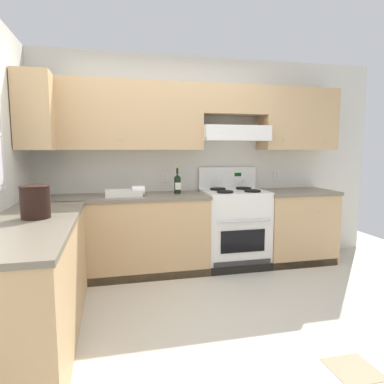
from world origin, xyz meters
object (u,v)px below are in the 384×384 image
Objects in this scene: bowl at (124,194)px; paper_towel_roll at (138,191)px; stove at (234,227)px; bucket at (35,201)px; wine_bottle at (177,183)px.

paper_towel_roll reaches higher than bowl.
stove is 3.01× the size of bowl.
wine_bottle is at bearing 41.69° from bucket.
bowl is 2.83× the size of paper_towel_roll.
stove is 1.26m from paper_towel_roll.
wine_bottle is at bearing 8.52° from bowl.
bowl is 1.59× the size of bucket.
bucket is 1.79× the size of paper_towel_roll.
bucket reaches higher than paper_towel_roll.
stove reaches higher than bucket.
wine_bottle is 0.64m from bowl.
bowl is (-0.62, -0.09, -0.10)m from wine_bottle.
bucket is 1.35m from paper_towel_roll.
wine_bottle is 1.76m from bucket.
bowl is at bearing 57.30° from bucket.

